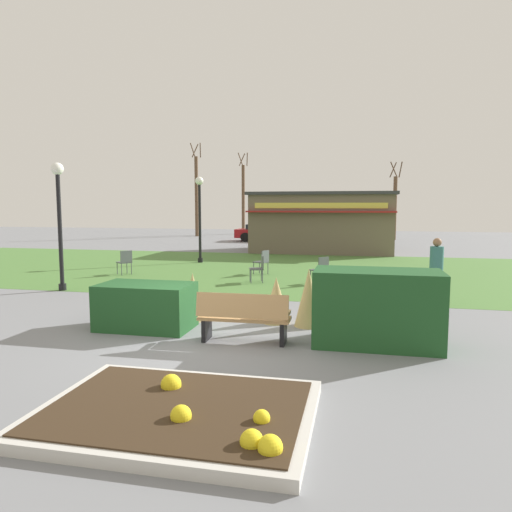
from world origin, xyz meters
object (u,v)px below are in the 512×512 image
at_px(lamppost_far, 200,208).
at_px(parked_car_center_slot, 342,233).
at_px(cafe_chair_west, 125,260).
at_px(person_strolling, 436,270).
at_px(cafe_chair_center, 259,266).
at_px(tree_center_bg, 197,195).
at_px(cafe_chair_north, 321,268).
at_px(tree_right_bg, 395,206).
at_px(trash_bin, 372,323).
at_px(park_bench, 244,317).
at_px(lamppost_mid, 59,210).
at_px(tree_left_bg, 243,198).
at_px(parked_car_west_slot, 266,232).
at_px(cafe_chair_east, 263,260).
at_px(food_kiosk, 322,222).

height_order(lamppost_far, parked_car_center_slot, lamppost_far).
bearing_deg(cafe_chair_west, person_strolling, -15.21).
bearing_deg(cafe_chair_center, tree_center_bg, 114.31).
height_order(cafe_chair_north, person_strolling, person_strolling).
bearing_deg(person_strolling, tree_right_bg, 60.18).
bearing_deg(cafe_chair_north, person_strolling, -35.14).
bearing_deg(tree_right_bg, tree_center_bg, 177.68).
bearing_deg(trash_bin, park_bench, -170.73).
distance_m(lamppost_mid, tree_left_bg, 28.32).
distance_m(cafe_chair_center, parked_car_west_slot, 17.91).
relative_size(lamppost_mid, person_strolling, 2.23).
relative_size(lamppost_mid, tree_center_bg, 0.50).
bearing_deg(cafe_chair_east, tree_right_bg, 72.87).
xyz_separation_m(food_kiosk, cafe_chair_east, (-1.45, -9.19, -1.10)).
xyz_separation_m(cafe_chair_east, tree_right_bg, (5.94, 19.27, 1.95)).
bearing_deg(parked_car_center_slot, person_strolling, -80.99).
bearing_deg(person_strolling, park_bench, -159.52).
height_order(cafe_chair_center, parked_car_center_slot, parked_car_center_slot).
xyz_separation_m(lamppost_far, cafe_chair_center, (3.68, -4.77, -1.87)).
xyz_separation_m(lamppost_mid, person_strolling, (10.61, 0.53, -1.53)).
xyz_separation_m(trash_bin, parked_car_center_slot, (-1.42, 24.02, 0.24)).
relative_size(cafe_chair_north, tree_right_bg, 0.16).
xyz_separation_m(lamppost_far, cafe_chair_east, (3.44, -2.97, -1.87)).
bearing_deg(cafe_chair_center, cafe_chair_east, 97.56).
bearing_deg(tree_center_bg, parked_car_west_slot, -31.98).
bearing_deg(tree_right_bg, cafe_chair_center, -105.14).
relative_size(cafe_chair_west, person_strolling, 0.53).
height_order(cafe_chair_east, tree_right_bg, tree_right_bg).
bearing_deg(cafe_chair_west, cafe_chair_east, 13.35).
xyz_separation_m(food_kiosk, cafe_chair_center, (-1.21, -10.99, -1.10)).
bearing_deg(cafe_chair_center, cafe_chair_west, 172.91).
bearing_deg(person_strolling, parked_car_west_slot, 84.55).
height_order(park_bench, parked_car_center_slot, parked_car_center_slot).
bearing_deg(cafe_chair_east, cafe_chair_center, -82.44).
distance_m(lamppost_mid, cafe_chair_east, 7.12).
height_order(park_bench, cafe_chair_west, park_bench).
relative_size(cafe_chair_center, tree_right_bg, 0.16).
bearing_deg(park_bench, tree_right_bg, 80.73).
height_order(lamppost_mid, tree_left_bg, tree_left_bg).
distance_m(cafe_chair_west, person_strolling, 10.69).
xyz_separation_m(trash_bin, tree_left_bg, (-10.31, 32.00, 2.77)).
xyz_separation_m(cafe_chair_north, tree_right_bg, (3.67, 21.02, 1.95)).
bearing_deg(tree_center_bg, tree_right_bg, -2.32).
distance_m(cafe_chair_north, parked_car_west_slot, 18.33).
height_order(park_bench, trash_bin, park_bench).
xyz_separation_m(trash_bin, cafe_chair_center, (-3.46, 6.42, 0.13)).
distance_m(lamppost_mid, cafe_chair_center, 6.35).
bearing_deg(lamppost_far, lamppost_mid, -103.24).
relative_size(trash_bin, tree_left_bg, 0.11).
xyz_separation_m(tree_right_bg, tree_center_bg, (-15.50, 0.63, 0.91)).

